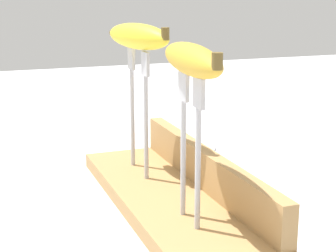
% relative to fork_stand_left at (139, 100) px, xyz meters
% --- Properties ---
extents(ground_plane, '(3.00, 3.00, 0.00)m').
position_rel_fork_stand_left_xyz_m(ground_plane, '(0.11, 0.01, -0.14)').
color(ground_plane, silver).
extents(wooden_board, '(0.46, 0.14, 0.02)m').
position_rel_fork_stand_left_xyz_m(wooden_board, '(0.11, 0.01, -0.13)').
color(wooden_board, '#A87F4C').
rests_on(wooden_board, ground).
extents(board_backstop, '(0.45, 0.02, 0.06)m').
position_rel_fork_stand_left_xyz_m(board_backstop, '(0.11, 0.07, -0.09)').
color(board_backstop, '#A87F4C').
rests_on(board_backstop, wooden_board).
extents(fork_stand_left, '(0.10, 0.01, 0.20)m').
position_rel_fork_stand_left_xyz_m(fork_stand_left, '(0.00, 0.00, 0.00)').
color(fork_stand_left, '#B2B2B7').
rests_on(fork_stand_left, wooden_board).
extents(fork_stand_right, '(0.07, 0.01, 0.19)m').
position_rel_fork_stand_left_xyz_m(fork_stand_right, '(0.21, 0.00, -0.01)').
color(fork_stand_right, '#B2B2B7').
rests_on(fork_stand_right, wooden_board).
extents(banana_raised_left, '(0.17, 0.08, 0.04)m').
position_rel_fork_stand_left_xyz_m(banana_raised_left, '(-0.00, -0.00, 0.10)').
color(banana_raised_left, yellow).
rests_on(banana_raised_left, fork_stand_left).
extents(banana_raised_right, '(0.20, 0.06, 0.04)m').
position_rel_fork_stand_left_xyz_m(banana_raised_right, '(0.21, 0.00, 0.09)').
color(banana_raised_right, gold).
rests_on(banana_raised_right, fork_stand_right).
extents(fork_fallen_near, '(0.15, 0.13, 0.01)m').
position_rel_fork_stand_left_xyz_m(fork_fallen_near, '(-0.10, 0.16, -0.14)').
color(fork_fallen_near, '#B2B2B7').
rests_on(fork_fallen_near, ground).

